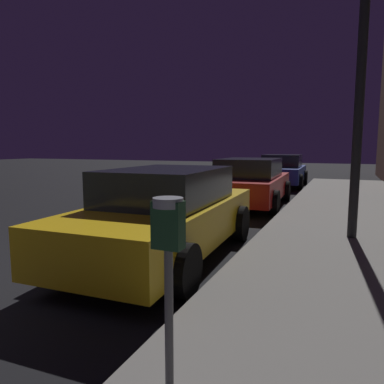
{
  "coord_description": "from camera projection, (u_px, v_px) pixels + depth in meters",
  "views": [
    {
      "loc": [
        5.46,
        -1.46,
        1.77
      ],
      "look_at": [
        4.18,
        1.53,
        1.36
      ],
      "focal_mm": 33.29,
      "sensor_mm": 36.0,
      "label": 1
    }
  ],
  "objects": [
    {
      "name": "parking_meter",
      "position": [
        168.0,
        248.0,
        2.21
      ],
      "size": [
        0.19,
        0.19,
        1.31
      ],
      "color": "#59595B",
      "rests_on": "sidewalk"
    },
    {
      "name": "car_blue",
      "position": [
        282.0,
        171.0,
        16.12
      ],
      "size": [
        2.13,
        4.06,
        1.43
      ],
      "color": "navy",
      "rests_on": "ground"
    },
    {
      "name": "car_red",
      "position": [
        250.0,
        182.0,
        10.75
      ],
      "size": [
        2.19,
        4.41,
        1.43
      ],
      "color": "maroon",
      "rests_on": "ground"
    },
    {
      "name": "car_yellow_cab",
      "position": [
        167.0,
        213.0,
        5.75
      ],
      "size": [
        2.13,
        4.56,
        1.43
      ],
      "color": "gold",
      "rests_on": "ground"
    },
    {
      "name": "street_lamp",
      "position": [
        364.0,
        18.0,
        5.97
      ],
      "size": [
        0.44,
        0.44,
        5.75
      ],
      "color": "black",
      "rests_on": "sidewalk"
    }
  ]
}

